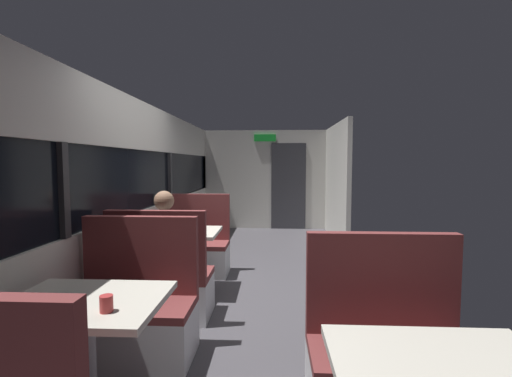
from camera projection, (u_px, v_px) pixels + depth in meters
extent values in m
cube|color=#423F44|center=(256.00, 294.00, 4.15)|extent=(3.30, 9.20, 0.02)
cube|color=beige|center=(135.00, 252.00, 4.19)|extent=(0.08, 8.40, 0.95)
cube|color=beige|center=(131.00, 123.00, 4.08)|extent=(0.08, 8.40, 0.60)
cube|color=black|center=(132.00, 181.00, 4.12)|extent=(0.03, 8.40, 0.75)
cube|color=#2D2D30|center=(63.00, 191.00, 2.73)|extent=(0.06, 0.08, 0.75)
cube|color=#2D2D30|center=(170.00, 177.00, 5.52)|extent=(0.06, 0.08, 0.75)
cube|color=#2D2D30|center=(205.00, 172.00, 8.31)|extent=(0.06, 0.08, 0.75)
cube|color=beige|center=(265.00, 180.00, 8.25)|extent=(2.90, 0.08, 2.30)
cube|color=#333338|center=(288.00, 186.00, 8.18)|extent=(0.80, 0.04, 2.00)
cube|color=green|center=(265.00, 138.00, 8.12)|extent=(0.50, 0.03, 0.16)
cube|color=beige|center=(336.00, 183.00, 6.98)|extent=(0.08, 2.40, 2.30)
cylinder|color=#9E9EA3|center=(87.00, 363.00, 2.08)|extent=(0.10, 0.10, 0.70)
cube|color=beige|center=(85.00, 303.00, 2.06)|extent=(0.90, 0.70, 0.04)
cube|color=silver|center=(133.00, 334.00, 2.75)|extent=(0.95, 0.50, 0.39)
cube|color=brown|center=(132.00, 307.00, 2.74)|extent=(0.95, 0.50, 0.06)
cube|color=brown|center=(141.00, 255.00, 2.92)|extent=(0.95, 0.08, 0.65)
cylinder|color=#9E9EA3|center=(181.00, 263.00, 4.18)|extent=(0.10, 0.10, 0.70)
cube|color=beige|center=(180.00, 232.00, 4.15)|extent=(0.90, 0.70, 0.04)
cube|color=silver|center=(164.00, 297.00, 3.53)|extent=(0.95, 0.50, 0.39)
cube|color=brown|center=(163.00, 275.00, 3.51)|extent=(0.95, 0.50, 0.06)
cube|color=brown|center=(155.00, 245.00, 3.28)|extent=(0.95, 0.08, 0.65)
cube|color=silver|center=(194.00, 261.00, 4.84)|extent=(0.95, 0.50, 0.39)
cube|color=brown|center=(193.00, 244.00, 4.83)|extent=(0.95, 0.50, 0.06)
cube|color=brown|center=(196.00, 217.00, 5.01)|extent=(0.95, 0.08, 0.65)
cube|color=beige|center=(449.00, 373.00, 1.37)|extent=(0.90, 0.70, 0.04)
cube|color=brown|center=(391.00, 355.00, 2.05)|extent=(0.95, 0.50, 0.06)
cube|color=brown|center=(381.00, 283.00, 2.23)|extent=(0.95, 0.08, 0.65)
cube|color=#26262D|center=(164.00, 294.00, 3.53)|extent=(0.30, 0.36, 0.45)
cube|color=#99999E|center=(164.00, 241.00, 3.54)|extent=(0.34, 0.22, 0.60)
sphere|color=#8C664C|center=(164.00, 201.00, 3.53)|extent=(0.20, 0.20, 0.20)
cylinder|color=#99999E|center=(151.00, 235.00, 3.73)|extent=(0.07, 0.28, 0.07)
cylinder|color=#99999E|center=(188.00, 236.00, 3.71)|extent=(0.07, 0.28, 0.07)
cylinder|color=#B23333|center=(182.00, 227.00, 4.14)|extent=(0.07, 0.07, 0.09)
cylinder|color=#B23333|center=(106.00, 304.00, 1.88)|extent=(0.07, 0.07, 0.09)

